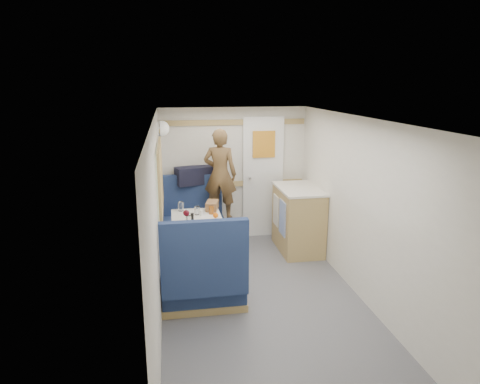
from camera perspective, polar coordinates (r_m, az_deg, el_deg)
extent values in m
plane|color=#515156|center=(4.77, 3.44, -15.19)|extent=(4.50, 4.50, 0.00)
plane|color=silver|center=(4.16, 3.86, 9.51)|extent=(4.50, 4.50, 0.00)
cube|color=silver|center=(6.50, -0.85, 2.43)|extent=(2.20, 0.02, 2.00)
cube|color=silver|center=(4.26, -10.98, -4.40)|extent=(0.02, 4.50, 2.00)
cube|color=silver|center=(4.73, 16.76, -2.86)|extent=(0.02, 4.50, 2.00)
cube|color=#AA8A4D|center=(6.51, -0.82, 1.10)|extent=(2.15, 0.02, 0.08)
cube|color=#AA8A4D|center=(6.36, -0.85, 9.28)|extent=(2.15, 0.02, 0.08)
cube|color=#949F87|center=(5.15, -10.68, 1.82)|extent=(0.04, 1.30, 0.72)
cube|color=white|center=(6.57, 3.08, 1.91)|extent=(0.62, 0.04, 1.86)
cube|color=orange|center=(6.44, 3.20, 6.37)|extent=(0.34, 0.03, 0.40)
cylinder|color=silver|center=(6.47, 1.27, 1.92)|extent=(0.04, 0.10, 0.04)
cube|color=white|center=(5.31, -5.75, -3.80)|extent=(0.62, 0.92, 0.04)
cylinder|color=silver|center=(5.43, -5.66, -7.31)|extent=(0.08, 0.08, 0.66)
cylinder|color=silver|center=(5.56, -5.57, -10.51)|extent=(0.36, 0.36, 0.03)
cube|color=#171F4A|center=(6.22, -6.15, -5.66)|extent=(0.88, 0.50, 0.45)
cube|color=#171F4A|center=(6.35, -6.41, -1.20)|extent=(0.88, 0.10, 0.80)
cube|color=#AA8A4D|center=(6.28, -6.10, -7.24)|extent=(0.90, 0.52, 0.08)
cube|color=#171F4A|center=(4.75, -4.92, -12.26)|extent=(0.88, 0.50, 0.45)
cube|color=#171F4A|center=(4.32, -4.73, -8.89)|extent=(0.88, 0.10, 0.80)
cube|color=#AA8A4D|center=(4.84, -4.87, -14.22)|extent=(0.90, 0.52, 0.08)
cube|color=#AA8A4D|center=(6.33, -6.49, 0.90)|extent=(0.90, 0.14, 0.04)
sphere|color=white|center=(5.91, -10.40, 8.35)|extent=(0.20, 0.20, 0.20)
cube|color=#AA8A4D|center=(6.16, 7.74, -3.69)|extent=(0.54, 0.90, 0.90)
cube|color=silver|center=(6.04, 7.89, 0.42)|extent=(0.56, 0.92, 0.03)
cube|color=#5972B2|center=(5.89, 5.68, -3.46)|extent=(0.01, 0.30, 0.48)
cube|color=silver|center=(6.22, 4.82, -2.46)|extent=(0.01, 0.28, 0.44)
imported|color=brown|center=(6.04, -2.68, 2.39)|extent=(0.54, 0.44, 1.29)
cube|color=black|center=(6.30, -6.15, 2.22)|extent=(0.58, 0.40, 0.25)
cube|color=white|center=(5.23, -4.85, -3.71)|extent=(0.33, 0.38, 0.02)
sphere|color=#E35F0A|center=(5.25, -3.28, -3.12)|extent=(0.07, 0.07, 0.07)
cube|color=#D4C57A|center=(5.01, -3.83, -4.23)|extent=(0.10, 0.07, 0.03)
cylinder|color=white|center=(5.15, -7.14, -4.15)|extent=(0.06, 0.06, 0.01)
cylinder|color=white|center=(5.13, -7.16, -3.60)|extent=(0.01, 0.01, 0.10)
sphere|color=#490714|center=(5.11, -7.18, -2.80)|extent=(0.08, 0.08, 0.08)
cylinder|color=white|center=(5.11, -6.88, -3.71)|extent=(0.06, 0.06, 0.10)
cylinder|color=silver|center=(5.63, -7.89, -1.92)|extent=(0.07, 0.07, 0.12)
cylinder|color=white|center=(5.46, -5.75, -2.47)|extent=(0.07, 0.07, 0.11)
cylinder|color=#954C15|center=(5.46, -3.83, -2.45)|extent=(0.06, 0.06, 0.10)
cylinder|color=black|center=(5.20, -6.39, -3.37)|extent=(0.04, 0.04, 0.10)
cylinder|color=silver|center=(5.35, -5.19, -2.90)|extent=(0.04, 0.04, 0.09)
cube|color=brown|center=(5.65, -3.75, -1.81)|extent=(0.20, 0.29, 0.11)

